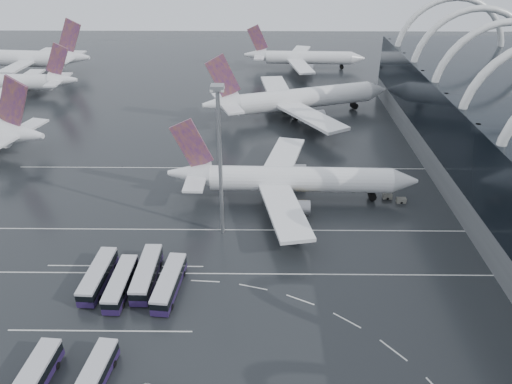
{
  "coord_description": "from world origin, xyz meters",
  "views": [
    {
      "loc": [
        0.22,
        -71.52,
        54.9
      ],
      "look_at": [
        -0.71,
        15.04,
        7.0
      ],
      "focal_mm": 35.0,
      "sensor_mm": 36.0,
      "label": 1
    }
  ],
  "objects_px": {
    "bus_row_near_b": "(121,283)",
    "gse_cart_belly_b": "(387,196)",
    "airliner_gate_b": "(296,100)",
    "gse_cart_belly_d": "(401,200)",
    "jet_remote_far": "(33,59)",
    "gse_cart_belly_c": "(301,204)",
    "airliner_main": "(288,180)",
    "bus_row_far_a": "(31,383)",
    "bus_row_near_d": "(169,283)",
    "bus_row_far_c": "(93,380)",
    "floodlight_mast": "(219,145)",
    "jet_remote_mid": "(20,82)",
    "bus_row_near_a": "(98,276)",
    "airliner_gate_c": "(302,58)",
    "bus_row_near_c": "(147,274)"
  },
  "relations": [
    {
      "from": "jet_remote_far",
      "to": "gse_cart_belly_c",
      "type": "distance_m",
      "value": 144.3
    },
    {
      "from": "bus_row_near_b",
      "to": "gse_cart_belly_b",
      "type": "xyz_separation_m",
      "value": [
        51.28,
        32.01,
        -1.14
      ]
    },
    {
      "from": "jet_remote_far",
      "to": "gse_cart_belly_c",
      "type": "bearing_deg",
      "value": 139.02
    },
    {
      "from": "airliner_main",
      "to": "bus_row_far_a",
      "type": "relative_size",
      "value": 4.12
    },
    {
      "from": "bus_row_far_c",
      "to": "gse_cart_belly_b",
      "type": "distance_m",
      "value": 71.91
    },
    {
      "from": "airliner_gate_b",
      "to": "bus_row_far_c",
      "type": "xyz_separation_m",
      "value": [
        -32.6,
        -103.66,
        -3.67
      ]
    },
    {
      "from": "jet_remote_mid",
      "to": "floodlight_mast",
      "type": "relative_size",
      "value": 1.4
    },
    {
      "from": "bus_row_near_c",
      "to": "bus_row_far_a",
      "type": "xyz_separation_m",
      "value": [
        -10.44,
        -22.75,
        -0.04
      ]
    },
    {
      "from": "bus_row_near_c",
      "to": "floodlight_mast",
      "type": "xyz_separation_m",
      "value": [
        11.8,
        15.78,
        16.96
      ]
    },
    {
      "from": "bus_row_near_b",
      "to": "gse_cart_belly_c",
      "type": "bearing_deg",
      "value": -46.59
    },
    {
      "from": "bus_row_far_a",
      "to": "gse_cart_belly_b",
      "type": "xyz_separation_m",
      "value": [
        57.89,
        52.31,
        -1.22
      ]
    },
    {
      "from": "jet_remote_mid",
      "to": "bus_row_near_b",
      "type": "relative_size",
      "value": 3.35
    },
    {
      "from": "floodlight_mast",
      "to": "gse_cart_belly_c",
      "type": "xyz_separation_m",
      "value": [
        16.32,
        10.03,
        -18.16
      ]
    },
    {
      "from": "airliner_main",
      "to": "airliner_gate_c",
      "type": "distance_m",
      "value": 108.59
    },
    {
      "from": "jet_remote_mid",
      "to": "bus_row_far_a",
      "type": "distance_m",
      "value": 135.37
    },
    {
      "from": "airliner_gate_c",
      "to": "jet_remote_far",
      "type": "height_order",
      "value": "jet_remote_far"
    },
    {
      "from": "airliner_gate_b",
      "to": "floodlight_mast",
      "type": "distance_m",
      "value": 69.63
    },
    {
      "from": "jet_remote_mid",
      "to": "bus_row_near_c",
      "type": "bearing_deg",
      "value": 123.55
    },
    {
      "from": "airliner_gate_b",
      "to": "gse_cart_belly_b",
      "type": "height_order",
      "value": "airliner_gate_b"
    },
    {
      "from": "gse_cart_belly_b",
      "to": "airliner_gate_b",
      "type": "bearing_deg",
      "value": 108.57
    },
    {
      "from": "bus_row_near_b",
      "to": "floodlight_mast",
      "type": "distance_m",
      "value": 29.47
    },
    {
      "from": "bus_row_near_d",
      "to": "floodlight_mast",
      "type": "xyz_separation_m",
      "value": [
        7.57,
        18.14,
        17.01
      ]
    },
    {
      "from": "bus_row_near_c",
      "to": "bus_row_far_a",
      "type": "bearing_deg",
      "value": 156.05
    },
    {
      "from": "jet_remote_far",
      "to": "floodlight_mast",
      "type": "bearing_deg",
      "value": 131.41
    },
    {
      "from": "airliner_gate_c",
      "to": "bus_row_near_c",
      "type": "bearing_deg",
      "value": -102.44
    },
    {
      "from": "airliner_gate_b",
      "to": "gse_cart_belly_d",
      "type": "xyz_separation_m",
      "value": [
        20.11,
        -53.93,
        -4.76
      ]
    },
    {
      "from": "airliner_gate_b",
      "to": "bus_row_near_b",
      "type": "distance_m",
      "value": 90.7
    },
    {
      "from": "jet_remote_mid",
      "to": "floodlight_mast",
      "type": "bearing_deg",
      "value": 132.8
    },
    {
      "from": "airliner_main",
      "to": "floodlight_mast",
      "type": "xyz_separation_m",
      "value": [
        -13.43,
        -13.68,
        14.14
      ]
    },
    {
      "from": "jet_remote_mid",
      "to": "airliner_main",
      "type": "bearing_deg",
      "value": 142.39
    },
    {
      "from": "airliner_main",
      "to": "bus_row_far_a",
      "type": "xyz_separation_m",
      "value": [
        -35.67,
        -52.2,
        -2.86
      ]
    },
    {
      "from": "gse_cart_belly_c",
      "to": "airliner_gate_c",
      "type": "bearing_deg",
      "value": 86.01
    },
    {
      "from": "bus_row_near_d",
      "to": "bus_row_far_c",
      "type": "bearing_deg",
      "value": 166.13
    },
    {
      "from": "bus_row_near_b",
      "to": "bus_row_far_c",
      "type": "relative_size",
      "value": 1.01
    },
    {
      "from": "airliner_gate_b",
      "to": "bus_row_near_b",
      "type": "bearing_deg",
      "value": -130.83
    },
    {
      "from": "jet_remote_mid",
      "to": "bus_row_far_c",
      "type": "bearing_deg",
      "value": 117.72
    },
    {
      "from": "jet_remote_far",
      "to": "bus_row_near_a",
      "type": "xyz_separation_m",
      "value": [
        63.28,
        -130.76,
        -3.8
      ]
    },
    {
      "from": "airliner_gate_c",
      "to": "airliner_gate_b",
      "type": "bearing_deg",
      "value": -93.89
    },
    {
      "from": "airliner_gate_c",
      "to": "bus_row_near_b",
      "type": "height_order",
      "value": "airliner_gate_c"
    },
    {
      "from": "jet_remote_mid",
      "to": "airliner_gate_b",
      "type": "bearing_deg",
      "value": 169.34
    },
    {
      "from": "airliner_gate_b",
      "to": "bus_row_near_b",
      "type": "height_order",
      "value": "airliner_gate_b"
    },
    {
      "from": "bus_row_near_c",
      "to": "gse_cart_belly_c",
      "type": "bearing_deg",
      "value": -46.76
    },
    {
      "from": "airliner_main",
      "to": "bus_row_far_a",
      "type": "bearing_deg",
      "value": -122.82
    },
    {
      "from": "airliner_gate_b",
      "to": "bus_row_far_a",
      "type": "xyz_separation_m",
      "value": [
        -40.39,
        -104.4,
        -3.55
      ]
    },
    {
      "from": "bus_row_near_a",
      "to": "floodlight_mast",
      "type": "xyz_separation_m",
      "value": [
        19.93,
        16.36,
        17.03
      ]
    },
    {
      "from": "gse_cart_belly_b",
      "to": "gse_cart_belly_c",
      "type": "distance_m",
      "value": 19.69
    },
    {
      "from": "bus_row_far_c",
      "to": "airliner_gate_b",
      "type": "bearing_deg",
      "value": -11.21
    },
    {
      "from": "bus_row_far_c",
      "to": "bus_row_near_b",
      "type": "bearing_deg",
      "value": 9.68
    },
    {
      "from": "airliner_main",
      "to": "bus_row_near_b",
      "type": "relative_size",
      "value": 4.36
    },
    {
      "from": "gse_cart_belly_d",
      "to": "jet_remote_mid",
      "type": "bearing_deg",
      "value": 147.19
    }
  ]
}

